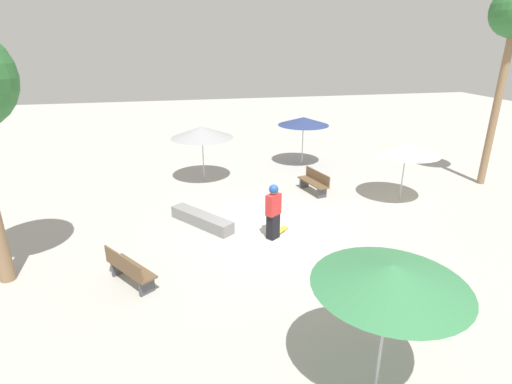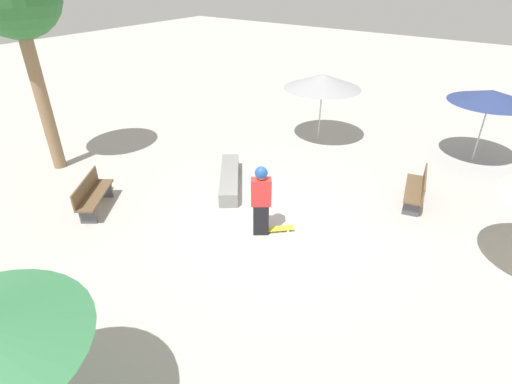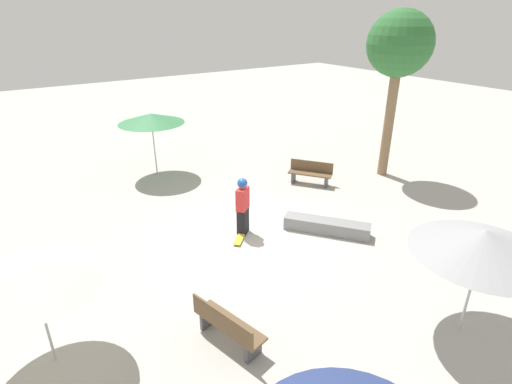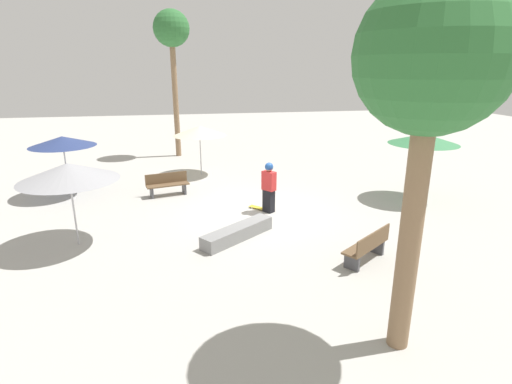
{
  "view_description": "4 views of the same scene",
  "coord_description": "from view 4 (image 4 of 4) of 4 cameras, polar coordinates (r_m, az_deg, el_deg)",
  "views": [
    {
      "loc": [
        -2.79,
        -10.87,
        5.64
      ],
      "look_at": [
        -0.43,
        0.18,
        1.31
      ],
      "focal_mm": 28.0,
      "sensor_mm": 36.0,
      "label": 1
    },
    {
      "loc": [
        4.34,
        -6.66,
        5.55
      ],
      "look_at": [
        -0.11,
        -0.47,
        1.11
      ],
      "focal_mm": 28.0,
      "sensor_mm": 36.0,
      "label": 2
    },
    {
      "loc": [
        5.36,
        8.21,
        5.95
      ],
      "look_at": [
        -0.43,
        -0.3,
        1.24
      ],
      "focal_mm": 28.0,
      "sensor_mm": 36.0,
      "label": 3
    },
    {
      "loc": [
        -12.52,
        2.41,
        4.74
      ],
      "look_at": [
        -0.62,
        0.16,
        0.92
      ],
      "focal_mm": 28.0,
      "sensor_mm": 36.0,
      "label": 4
    }
  ],
  "objects": [
    {
      "name": "shade_umbrella_cream",
      "position": [
        18.12,
        -8.06,
        8.65
      ],
      "size": [
        2.39,
        2.39,
        2.22
      ],
      "color": "#B7B7BC",
      "rests_on": "ground_plane"
    },
    {
      "name": "concrete_ledge",
      "position": [
        11.49,
        -2.61,
        -5.82
      ],
      "size": [
        1.9,
        2.27,
        0.39
      ],
      "rotation": [
        0.0,
        0.0,
        2.22
      ],
      "color": "gray",
      "rests_on": "ground_plane"
    },
    {
      "name": "skateboard",
      "position": [
        13.83,
        0.48,
        -2.29
      ],
      "size": [
        0.72,
        0.7,
        0.07
      ],
      "rotation": [
        0.0,
        0.0,
        0.76
      ],
      "color": "gold",
      "rests_on": "ground_plane"
    },
    {
      "name": "shade_umbrella_navy",
      "position": [
        16.54,
        -25.93,
        6.53
      ],
      "size": [
        2.38,
        2.38,
        2.28
      ],
      "color": "#B7B7BC",
      "rests_on": "ground_plane"
    },
    {
      "name": "bench_far",
      "position": [
        15.64,
        -12.54,
        1.06
      ],
      "size": [
        0.81,
        1.66,
        0.85
      ],
      "rotation": [
        0.0,
        0.0,
        1.81
      ],
      "color": "#47474C",
      "rests_on": "ground_plane"
    },
    {
      "name": "palm_tree_left",
      "position": [
        22.29,
        -11.96,
        21.26
      ],
      "size": [
        1.85,
        1.85,
        7.52
      ],
      "color": "#896B4C",
      "rests_on": "ground_plane"
    },
    {
      "name": "shade_umbrella_green",
      "position": [
        15.65,
        22.84,
        7.0
      ],
      "size": [
        2.47,
        2.47,
        2.44
      ],
      "color": "#B7B7BC",
      "rests_on": "ground_plane"
    },
    {
      "name": "skater_main",
      "position": [
        13.35,
        1.85,
        0.91
      ],
      "size": [
        0.52,
        0.48,
        1.72
      ],
      "rotation": [
        0.0,
        0.0,
        0.64
      ],
      "color": "black",
      "rests_on": "ground_plane"
    },
    {
      "name": "palm_tree_far_back",
      "position": [
        6.51,
        23.83,
        16.29
      ],
      "size": [
        2.3,
        2.3,
        6.03
      ],
      "color": "#896B4C",
      "rests_on": "ground_plane"
    },
    {
      "name": "bench_near",
      "position": [
        10.48,
        15.65,
        -7.48
      ],
      "size": [
        1.29,
        1.56,
        0.85
      ],
      "rotation": [
        0.0,
        0.0,
        5.34
      ],
      "color": "#47474C",
      "rests_on": "ground_plane"
    },
    {
      "name": "ground_plane",
      "position": [
        13.6,
        0.19,
        -2.89
      ],
      "size": [
        60.0,
        60.0,
        0.0
      ],
      "primitive_type": "plane",
      "color": "#B2AFA8"
    },
    {
      "name": "shade_umbrella_grey",
      "position": [
        11.63,
        -25.23,
        2.62
      ],
      "size": [
        2.58,
        2.58,
        2.32
      ],
      "color": "#B7B7BC",
      "rests_on": "ground_plane"
    }
  ]
}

